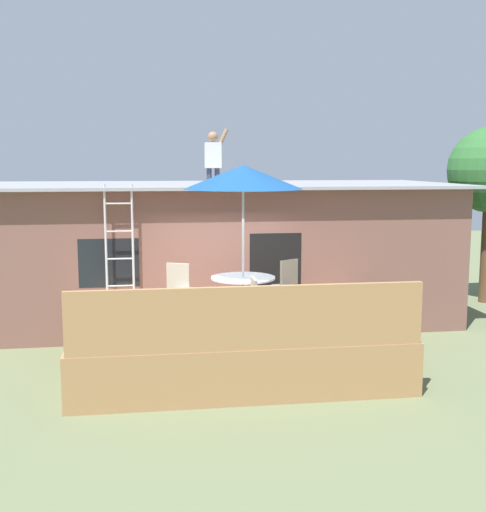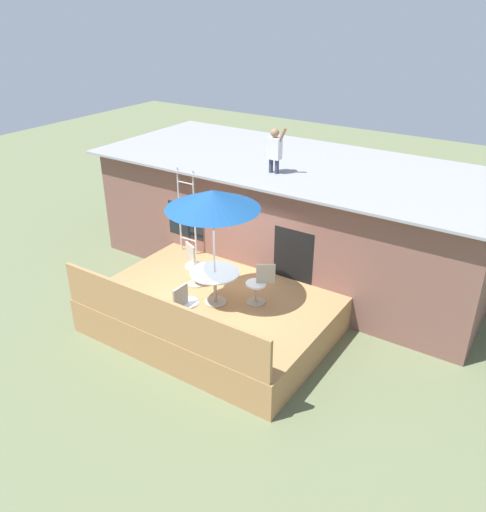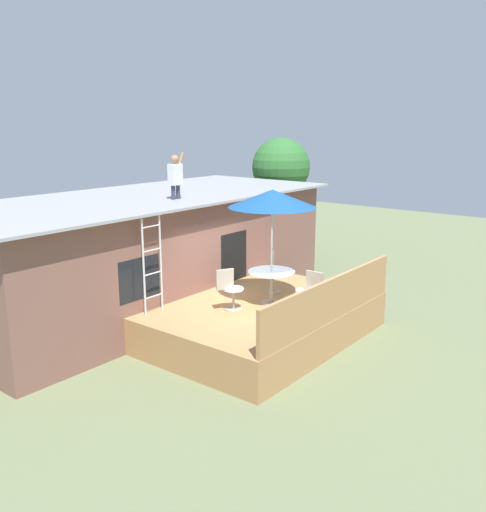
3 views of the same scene
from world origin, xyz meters
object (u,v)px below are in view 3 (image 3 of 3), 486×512
person_figure (175,174)px  patio_chair_right (273,272)px  patio_table (271,278)px  step_ladder (152,262)px  patio_chair_left (230,290)px  patio_umbrella (272,199)px  backyard_tree (281,168)px  patio_chair_near (309,292)px

person_figure → patio_chair_right: size_ratio=1.21×
patio_table → step_ladder: 2.64m
person_figure → patio_chair_left: size_ratio=1.21×
patio_table → patio_umbrella: size_ratio=0.41×
person_figure → backyard_tree: size_ratio=0.26×
step_ladder → patio_chair_right: 3.08m
patio_table → backyard_tree: bearing=33.2°
patio_table → patio_chair_near: patio_chair_near is taller
backyard_tree → patio_chair_right: bearing=-146.8°
patio_chair_near → backyard_tree: bearing=-51.0°
step_ladder → patio_chair_left: bearing=-47.0°
patio_table → patio_chair_left: bearing=155.1°
patio_chair_right → backyard_tree: backyard_tree is taller
patio_umbrella → patio_chair_left: 2.14m
patio_chair_left → patio_chair_near: size_ratio=1.00×
step_ladder → person_figure: bearing=30.7°
patio_table → step_ladder: step_ladder is taller
patio_umbrella → patio_chair_left: (-0.91, 0.42, -1.89)m
step_ladder → patio_chair_near: bearing=-52.1°
patio_table → patio_chair_right: size_ratio=1.13×
patio_chair_right → patio_chair_near: (-0.79, -1.50, 0.00)m
patio_umbrella → patio_chair_near: bearing=-90.3°
step_ladder → backyard_tree: backyard_tree is taller
patio_chair_left → patio_table: bearing=0.0°
step_ladder → patio_chair_left: step_ladder is taller
patio_chair_right → patio_chair_near: size_ratio=1.00×
patio_chair_near → patio_chair_left: bearing=33.1°
step_ladder → patio_chair_right: bearing=-21.4°
patio_chair_left → patio_chair_near: same height
patio_umbrella → backyard_tree: size_ratio=0.60×
person_figure → backyard_tree: 7.01m
patio_table → person_figure: (-0.19, 2.70, 2.15)m
patio_table → patio_chair_left: size_ratio=1.13×
patio_umbrella → patio_chair_near: patio_umbrella is taller
patio_chair_right → step_ladder: bearing=-54.7°
patio_umbrella → backyard_tree: 7.90m
step_ladder → person_figure: 2.69m
step_ladder → backyard_tree: (8.64, 2.71, 1.26)m
patio_table → patio_chair_right: bearing=33.4°
patio_table → patio_chair_left: patio_chair_left is taller
patio_chair_left → backyard_tree: size_ratio=0.22×
step_ladder → patio_chair_left: 1.75m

